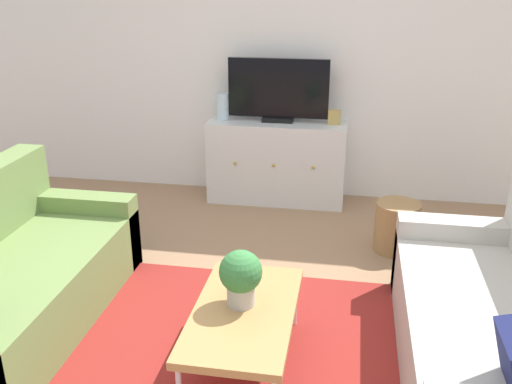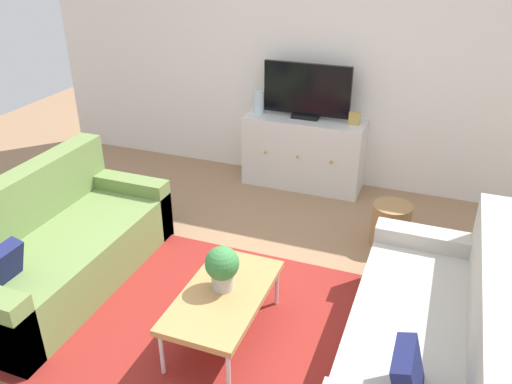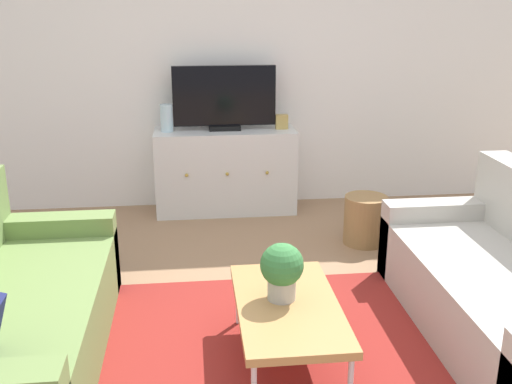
{
  "view_description": "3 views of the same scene",
  "coord_description": "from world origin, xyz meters",
  "px_view_note": "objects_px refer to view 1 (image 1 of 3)",
  "views": [
    {
      "loc": [
        0.58,
        -2.73,
        2.03
      ],
      "look_at": [
        0.0,
        0.58,
        0.72
      ],
      "focal_mm": 39.68,
      "sensor_mm": 36.0,
      "label": 1
    },
    {
      "loc": [
        1.26,
        -2.75,
        2.54
      ],
      "look_at": [
        0.0,
        0.58,
        0.72
      ],
      "focal_mm": 36.57,
      "sensor_mm": 36.0,
      "label": 2
    },
    {
      "loc": [
        -0.39,
        -2.99,
        1.9
      ],
      "look_at": [
        0.0,
        0.58,
        0.72
      ],
      "focal_mm": 41.97,
      "sensor_mm": 36.0,
      "label": 3
    }
  ],
  "objects_px": {
    "flat_screen_tv": "(278,91)",
    "wicker_basket": "(397,227)",
    "mantel_clock": "(334,117)",
    "glass_vase": "(223,107)",
    "coffee_table": "(244,314)",
    "couch_right_side": "(509,336)",
    "potted_plant": "(241,276)",
    "tv_console": "(277,161)"
  },
  "relations": [
    {
      "from": "glass_vase",
      "to": "tv_console",
      "type": "bearing_deg",
      "value": -0.0
    },
    {
      "from": "tv_console",
      "to": "glass_vase",
      "type": "relative_size",
      "value": 5.26
    },
    {
      "from": "couch_right_side",
      "to": "coffee_table",
      "type": "bearing_deg",
      "value": -174.6
    },
    {
      "from": "coffee_table",
      "to": "wicker_basket",
      "type": "xyz_separation_m",
      "value": [
        0.89,
        1.61,
        -0.15
      ]
    },
    {
      "from": "mantel_clock",
      "to": "glass_vase",
      "type": "bearing_deg",
      "value": 180.0
    },
    {
      "from": "mantel_clock",
      "to": "wicker_basket",
      "type": "xyz_separation_m",
      "value": [
        0.55,
        -0.9,
        -0.63
      ]
    },
    {
      "from": "coffee_table",
      "to": "glass_vase",
      "type": "relative_size",
      "value": 4.07
    },
    {
      "from": "couch_right_side",
      "to": "flat_screen_tv",
      "type": "xyz_separation_m",
      "value": [
        -1.53,
        2.39,
        0.76
      ]
    },
    {
      "from": "coffee_table",
      "to": "mantel_clock",
      "type": "xyz_separation_m",
      "value": [
        0.34,
        2.5,
        0.48
      ]
    },
    {
      "from": "coffee_table",
      "to": "couch_right_side",
      "type": "bearing_deg",
      "value": 5.4
    },
    {
      "from": "coffee_table",
      "to": "potted_plant",
      "type": "xyz_separation_m",
      "value": [
        -0.03,
        0.05,
        0.2
      ]
    },
    {
      "from": "couch_right_side",
      "to": "mantel_clock",
      "type": "height_order",
      "value": "mantel_clock"
    },
    {
      "from": "coffee_table",
      "to": "tv_console",
      "type": "relative_size",
      "value": 0.77
    },
    {
      "from": "potted_plant",
      "to": "tv_console",
      "type": "height_order",
      "value": "tv_console"
    },
    {
      "from": "couch_right_side",
      "to": "potted_plant",
      "type": "bearing_deg",
      "value": -176.8
    },
    {
      "from": "couch_right_side",
      "to": "flat_screen_tv",
      "type": "relative_size",
      "value": 2.07
    },
    {
      "from": "tv_console",
      "to": "flat_screen_tv",
      "type": "distance_m",
      "value": 0.66
    },
    {
      "from": "wicker_basket",
      "to": "flat_screen_tv",
      "type": "bearing_deg",
      "value": 139.17
    },
    {
      "from": "potted_plant",
      "to": "glass_vase",
      "type": "bearing_deg",
      "value": 104.99
    },
    {
      "from": "potted_plant",
      "to": "wicker_basket",
      "type": "xyz_separation_m",
      "value": [
        0.92,
        1.56,
        -0.35
      ]
    },
    {
      "from": "glass_vase",
      "to": "couch_right_side",
      "type": "bearing_deg",
      "value": -49.24
    },
    {
      "from": "flat_screen_tv",
      "to": "mantel_clock",
      "type": "height_order",
      "value": "flat_screen_tv"
    },
    {
      "from": "mantel_clock",
      "to": "flat_screen_tv",
      "type": "bearing_deg",
      "value": 177.76
    },
    {
      "from": "potted_plant",
      "to": "mantel_clock",
      "type": "bearing_deg",
      "value": 81.48
    },
    {
      "from": "flat_screen_tv",
      "to": "wicker_basket",
      "type": "xyz_separation_m",
      "value": [
        1.06,
        -0.92,
        -0.85
      ]
    },
    {
      "from": "couch_right_side",
      "to": "tv_console",
      "type": "distance_m",
      "value": 2.83
    },
    {
      "from": "mantel_clock",
      "to": "wicker_basket",
      "type": "height_order",
      "value": "mantel_clock"
    },
    {
      "from": "tv_console",
      "to": "wicker_basket",
      "type": "bearing_deg",
      "value": -40.2
    },
    {
      "from": "coffee_table",
      "to": "wicker_basket",
      "type": "distance_m",
      "value": 1.84
    },
    {
      "from": "couch_right_side",
      "to": "flat_screen_tv",
      "type": "height_order",
      "value": "flat_screen_tv"
    },
    {
      "from": "flat_screen_tv",
      "to": "wicker_basket",
      "type": "bearing_deg",
      "value": -40.83
    },
    {
      "from": "wicker_basket",
      "to": "couch_right_side",
      "type": "bearing_deg",
      "value": -72.25
    },
    {
      "from": "couch_right_side",
      "to": "wicker_basket",
      "type": "relative_size",
      "value": 4.81
    },
    {
      "from": "coffee_table",
      "to": "tv_console",
      "type": "distance_m",
      "value": 2.51
    },
    {
      "from": "couch_right_side",
      "to": "mantel_clock",
      "type": "bearing_deg",
      "value": 113.29
    },
    {
      "from": "potted_plant",
      "to": "mantel_clock",
      "type": "height_order",
      "value": "mantel_clock"
    },
    {
      "from": "glass_vase",
      "to": "mantel_clock",
      "type": "relative_size",
      "value": 1.85
    },
    {
      "from": "coffee_table",
      "to": "glass_vase",
      "type": "distance_m",
      "value": 2.65
    },
    {
      "from": "flat_screen_tv",
      "to": "couch_right_side",
      "type": "bearing_deg",
      "value": -57.35
    },
    {
      "from": "tv_console",
      "to": "wicker_basket",
      "type": "xyz_separation_m",
      "value": [
        1.06,
        -0.9,
        -0.18
      ]
    },
    {
      "from": "mantel_clock",
      "to": "couch_right_side",
      "type": "bearing_deg",
      "value": -66.71
    },
    {
      "from": "couch_right_side",
      "to": "potted_plant",
      "type": "distance_m",
      "value": 1.42
    }
  ]
}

